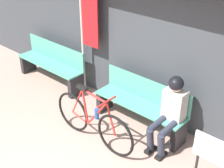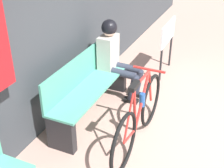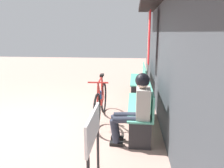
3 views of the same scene
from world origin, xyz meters
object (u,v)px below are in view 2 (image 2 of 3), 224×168
Objects in this scene: park_bench_near at (88,89)px; signboard at (168,36)px; person_seated at (115,54)px.

signboard reaches higher than park_bench_near.
person_seated reaches higher than signboard.
park_bench_near is at bearing 159.64° from signboard.
person_seated is at bearing 154.40° from signboard.
signboard is (1.07, -0.51, -0.01)m from person_seated.
person_seated is (0.64, -0.12, 0.28)m from park_bench_near.
park_bench_near is 1.84m from signboard.
park_bench_near is at bearing 169.23° from person_seated.
person_seated is 1.30× the size of signboard.
park_bench_near is 1.82× the size of signboard.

